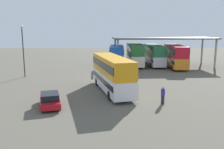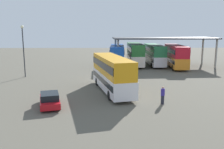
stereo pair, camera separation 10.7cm
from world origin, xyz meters
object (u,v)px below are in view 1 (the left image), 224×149
Objects in this scene: double_decker_main at (112,73)px; double_decker_near_canopy at (117,55)px; double_decker_mid_row at (135,54)px; parked_hatchback at (50,100)px; lamppost_tall at (23,45)px; double_decker_end_of_row at (175,55)px; double_decker_far_right at (154,54)px; pedestrian_waiting at (163,95)px.

double_decker_near_canopy is (1.35, 18.82, 0.02)m from double_decker_main.
double_decker_near_canopy is at bearing 112.99° from double_decker_mid_row.
lamppost_tall is at bearing 11.09° from parked_hatchback.
double_decker_end_of_row is (7.29, -2.91, -0.08)m from double_decker_mid_row.
lamppost_tall is at bearing 42.23° from double_decker_main.
double_decker_end_of_row is (3.44, -3.17, 0.05)m from double_decker_far_right.
double_decker_mid_row is 25.38m from pedestrian_waiting.
double_decker_end_of_row is at bearing -48.63° from double_decker_main.
double_decker_near_canopy reaches higher than pedestrian_waiting.
double_decker_far_right is (3.86, 0.27, -0.13)m from double_decker_mid_row.
double_decker_end_of_row reaches higher than double_decker_main.
double_decker_mid_row is at bearing -37.99° from parked_hatchback.
double_decker_far_right is at bearing 28.26° from lamppost_tall.
double_decker_near_canopy is 17.66m from lamppost_tall.
double_decker_near_canopy is at bearing 102.53° from double_decker_far_right.
lamppost_tall is 4.35× the size of pedestrian_waiting.
double_decker_end_of_row is at bearing -111.65° from double_decker_mid_row.
lamppost_tall is (-18.01, -11.49, 2.48)m from double_decker_mid_row.
pedestrian_waiting is at bearing -169.14° from double_decker_near_canopy.
double_decker_near_canopy reaches higher than parked_hatchback.
parked_hatchback is 0.41× the size of double_decker_end_of_row.
double_decker_near_canopy is at bearing 139.07° from pedestrian_waiting.
lamppost_tall reaches higher than double_decker_main.
parked_hatchback is at bearing 149.55° from double_decker_far_right.
lamppost_tall is (-25.31, -8.58, 2.56)m from double_decker_end_of_row.
double_decker_mid_row reaches higher than double_decker_end_of_row.
double_decker_main is 1.02× the size of double_decker_near_canopy.
lamppost_tall reaches higher than double_decker_end_of_row.
double_decker_near_canopy is 11.03m from double_decker_end_of_row.
parked_hatchback is (-5.91, -5.54, -1.55)m from double_decker_main.
double_decker_far_right reaches higher than parked_hatchback.
parked_hatchback is at bearing -136.09° from pedestrian_waiting.
parked_hatchback is 28.16m from double_decker_mid_row.
double_decker_main is at bearing -34.31° from lamppost_tall.
double_decker_main is at bearing 178.55° from double_decker_near_canopy.
double_decker_end_of_row is (12.30, 17.46, 0.07)m from double_decker_main.
double_decker_far_right is at bearing -85.95° from double_decker_mid_row.
lamppost_tall is 22.89m from pedestrian_waiting.
parked_hatchback is 30.09m from double_decker_far_right.
double_decker_main is 8.24m from parked_hatchback.
parked_hatchback is at bearing 157.25° from double_decker_mid_row.
double_decker_main is at bearing 174.77° from pedestrian_waiting.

